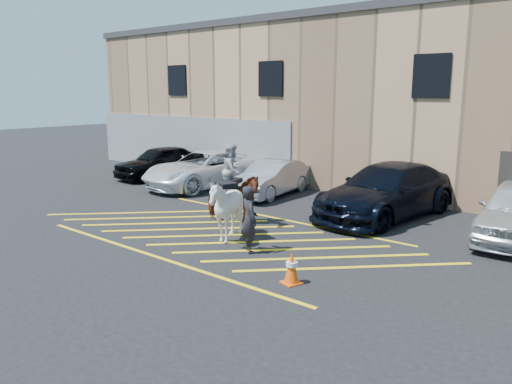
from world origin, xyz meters
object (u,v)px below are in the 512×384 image
Objects in this scene: handler at (249,219)px; mounted_bay at (233,192)px; car_black_suv at (160,162)px; car_white_pickup at (205,169)px; car_silver_sedan at (271,178)px; car_blue_suv at (387,191)px; saddled_white at (226,209)px; traffic_cone at (292,267)px.

mounted_bay is at bearing -7.90° from handler.
mounted_bay is (8.31, -4.04, 0.25)m from car_black_suv.
car_white_pickup is 1.34× the size of car_silver_sedan.
car_white_pickup is at bearing -171.16° from car_blue_suv.
saddled_white is at bearing -53.32° from mounted_bay.
car_blue_suv reaches higher than car_white_pickup.
handler reaches higher than car_white_pickup.
car_black_suv is at bearing -173.10° from car_blue_suv.
car_white_pickup is 2.78× the size of saddled_white.
saddled_white is at bearing 156.32° from traffic_cone.
car_silver_sedan is 7.12m from handler.
saddled_white reaches higher than car_blue_suv.
handler is 0.69× the size of mounted_bay.
saddled_white reaches higher than car_silver_sedan.
handler is 1.18m from saddled_white.
saddled_white is (-2.24, -5.36, 0.03)m from car_blue_suv.
car_blue_suv is 8.18× the size of traffic_cone.
car_white_pickup reaches higher than traffic_cone.
handler is 0.86× the size of saddled_white.
car_blue_suv is (8.29, 0.19, 0.08)m from car_white_pickup.
car_black_suv is 1.78× the size of mounted_bay.
car_black_suv is 0.80× the size of car_white_pickup.
car_blue_suv is 2.95× the size of saddled_white.
traffic_cone is at bearing -175.85° from handler.
car_blue_suv is at bearing 7.30° from car_white_pickup.
handler is (-1.11, -5.71, 0.01)m from car_blue_suv.
car_blue_suv is at bearing -9.56° from car_silver_sedan.
car_silver_sedan is (6.62, 0.12, -0.08)m from car_black_suv.
car_white_pickup is 11.39m from traffic_cone.
car_blue_suv is 5.81m from saddled_white.
car_blue_suv is at bearing 3.97° from car_black_suv.
car_silver_sedan is at bearing 5.66° from car_black_suv.
car_white_pickup reaches higher than car_black_suv.
handler is (7.17, -5.52, 0.09)m from car_white_pickup.
saddled_white is (-1.13, 0.34, 0.03)m from handler.
traffic_cone is (4.32, -2.87, -0.65)m from mounted_bay.
car_black_suv is 12.03m from handler.
saddled_white is at bearing -70.40° from car_silver_sedan.
saddled_white reaches higher than car_white_pickup.
car_black_suv is 11.64m from car_blue_suv.
car_white_pickup is 6.21m from mounted_bay.
car_silver_sedan is 4.50m from mounted_bay.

